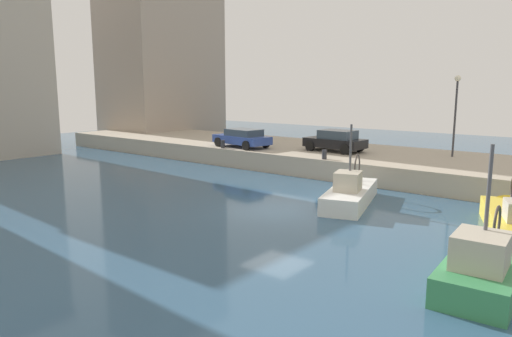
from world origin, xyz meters
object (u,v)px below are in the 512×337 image
at_px(mooring_bollard_north, 223,144).
at_px(quay_streetlamp, 456,102).
at_px(fishing_boat_white, 351,200).
at_px(parked_car_black, 336,140).
at_px(parked_car_blue, 242,138).
at_px(mooring_bollard_mid, 324,154).
at_px(fishing_boat_green, 486,275).

height_order(mooring_bollard_north, quay_streetlamp, quay_streetlamp).
xyz_separation_m(fishing_boat_white, mooring_bollard_north, (4.10, 11.90, 1.36)).
relative_size(fishing_boat_white, mooring_bollard_north, 11.53).
relative_size(parked_car_black, quay_streetlamp, 0.82).
distance_m(parked_car_black, mooring_bollard_north, 7.65).
relative_size(parked_car_blue, mooring_bollard_mid, 8.01).
bearing_deg(parked_car_blue, parked_car_black, -70.26).
height_order(parked_car_black, parked_car_blue, parked_car_black).
height_order(mooring_bollard_mid, quay_streetlamp, quay_streetlamp).
relative_size(fishing_boat_white, parked_car_black, 1.60).
bearing_deg(mooring_bollard_north, fishing_boat_white, -108.99).
relative_size(mooring_bollard_mid, quay_streetlamp, 0.11).
distance_m(mooring_bollard_mid, mooring_bollard_north, 8.00).
relative_size(parked_car_blue, mooring_bollard_north, 8.01).
bearing_deg(quay_streetlamp, parked_car_blue, 109.11).
bearing_deg(fishing_boat_green, fishing_boat_white, 51.42).
bearing_deg(mooring_bollard_north, parked_car_blue, -31.08).
bearing_deg(fishing_boat_white, fishing_boat_green, -128.58).
distance_m(fishing_boat_green, quay_streetlamp, 16.98).
distance_m(fishing_boat_white, mooring_bollard_mid, 5.81).
bearing_deg(parked_car_black, mooring_bollard_mid, -161.12).
height_order(fishing_boat_green, parked_car_black, fishing_boat_green).
xyz_separation_m(mooring_bollard_north, quay_streetlamp, (5.65, -13.54, 2.98)).
xyz_separation_m(fishing_boat_green, quay_streetlamp, (15.46, 5.53, 4.31)).
bearing_deg(fishing_boat_green, mooring_bollard_mid, 48.44).
height_order(fishing_boat_white, mooring_bollard_mid, fishing_boat_white).
bearing_deg(parked_car_blue, fishing_boat_white, -115.41).
height_order(parked_car_blue, mooring_bollard_north, parked_car_blue).
bearing_deg(mooring_bollard_north, parked_car_black, -63.55).
height_order(fishing_boat_white, parked_car_black, fishing_boat_white).
height_order(fishing_boat_green, mooring_bollard_north, fishing_boat_green).
xyz_separation_m(fishing_boat_green, mooring_bollard_mid, (9.81, 11.07, 1.33)).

